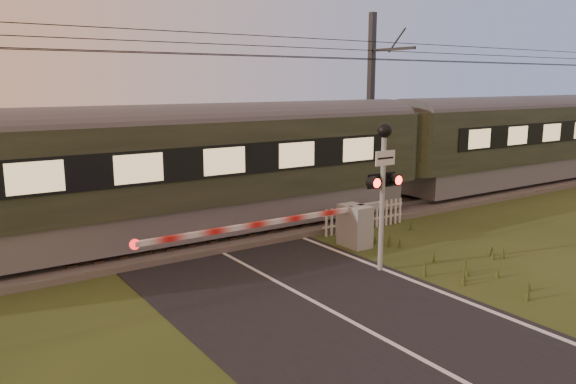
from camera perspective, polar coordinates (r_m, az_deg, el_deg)
ground at (r=12.03m, az=4.33°, el=-12.00°), size 160.00×160.00×0.00m
road at (r=11.87m, az=5.11°, el=-12.29°), size 6.00×140.00×0.03m
track_bed at (r=17.28m, az=-9.18°, el=-4.63°), size 140.00×3.40×0.39m
overhead_wires at (r=16.67m, az=-9.80°, el=14.44°), size 120.00×0.62×0.62m
train at (r=21.53m, az=10.86°, el=4.14°), size 40.53×2.79×3.77m
boom_gate at (r=16.16m, az=5.82°, el=-3.37°), size 7.73×0.94×1.25m
crossing_signal at (r=13.99m, az=9.65°, el=2.15°), size 0.95×0.37×3.74m
picket_fence at (r=18.34m, az=7.81°, el=-2.47°), size 3.37×0.07×0.86m
catenary_mast at (r=23.54m, az=8.49°, el=8.94°), size 0.23×2.47×7.45m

